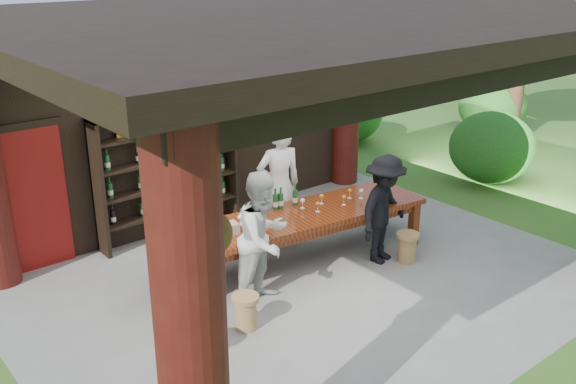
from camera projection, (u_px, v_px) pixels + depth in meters
ground at (307, 281)px, 8.56m from camera, size 90.00×90.00×0.00m
pavilion at (286, 119)px, 8.11m from camera, size 7.50×6.00×3.60m
wine_shelf at (169, 172)px, 9.60m from camera, size 2.29×0.35×2.02m
tasting_table at (295, 222)px, 8.79m from camera, size 3.99×1.48×0.75m
stool_near_left at (246, 311)px, 7.40m from camera, size 0.32×0.32×0.43m
stool_near_right at (407, 247)px, 9.02m from camera, size 0.33×0.33×0.43m
stool_far_left at (191, 343)px, 6.79m from camera, size 0.34×0.34×0.44m
host at (279, 186)px, 9.28m from camera, size 0.77×0.60×1.88m
guest_woman at (264, 239)px, 7.78m from camera, size 0.97×0.84×1.71m
guest_man at (384, 209)px, 8.85m from camera, size 1.12×0.80×1.56m
table_bottles at (284, 197)px, 8.94m from camera, size 0.39×0.13×0.31m
table_glasses at (311, 204)px, 8.92m from camera, size 1.99×0.46×0.15m
napkin_basket at (228, 229)px, 8.13m from camera, size 0.28×0.21×0.14m
shrubs at (407, 182)px, 10.56m from camera, size 16.21×8.79×1.36m
trees at (430, 1)px, 10.29m from camera, size 22.05×9.65×4.80m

